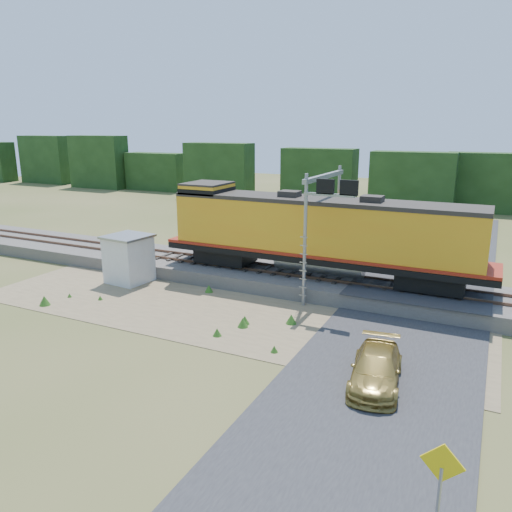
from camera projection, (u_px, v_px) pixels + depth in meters
The scene contains 12 objects.
ground at pixel (247, 321), 23.84m from camera, with size 140.00×140.00×0.00m, color #475123.
ballast at pixel (294, 279), 28.96m from camera, with size 70.00×5.00×0.80m, color slate.
rails at pixel (294, 271), 28.83m from camera, with size 70.00×1.54×0.16m.
dirt_shoulder at pixel (216, 311), 25.11m from camera, with size 26.00×8.00×0.03m, color #8C7754.
road at pixel (399, 340), 21.50m from camera, with size 7.00×66.00×0.86m.
tree_line_north at pixel (399, 181), 56.13m from camera, with size 130.00×3.00×6.50m.
weed_clumps at pixel (187, 309), 25.40m from camera, with size 15.00×6.20×0.56m, color #2E601B, non-canonical shape.
locomotive at pixel (315, 232), 27.70m from camera, with size 18.52×2.82×4.78m.
shed at pixel (129, 259), 29.48m from camera, with size 2.63×2.63×2.84m.
signal_gantry at pixel (326, 202), 26.34m from camera, with size 2.70×6.20×6.80m.
road_sign at pixel (440, 485), 10.54m from camera, with size 0.92×0.11×2.67m.
car at pixel (376, 369), 17.83m from camera, with size 1.72×4.22×1.22m, color olive.
Camera 1 is at (10.12, -19.85, 9.03)m, focal length 35.00 mm.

